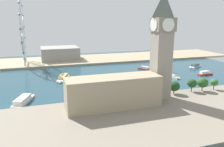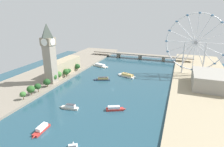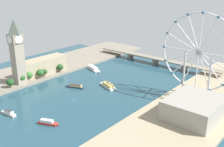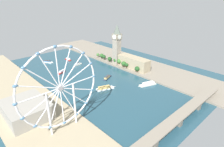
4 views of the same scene
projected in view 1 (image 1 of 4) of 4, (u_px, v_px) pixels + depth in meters
The scene contains 15 objects.
ground_plane at pixel (111, 77), 279.62m from camera, with size 418.46×418.46×0.00m, color #234756.
riverbank_left at pixel (163, 115), 164.44m from camera, with size 90.00×520.00×3.00m, color gray.
riverbank_right at pixel (89, 59), 394.11m from camera, with size 90.00×520.00×3.00m, color tan.
clock_tower at pixel (162, 45), 186.73m from camera, with size 17.07×17.07×87.62m.
parliament_block at pixel (113, 92), 174.50m from camera, with size 22.00×72.82×23.99m, color tan.
tree_row_embankment at pixel (155, 87), 199.41m from camera, with size 14.51×136.24×13.85m.
ferris_wheel at pixel (22, 28), 335.76m from camera, with size 97.81×3.20×102.24m.
riverside_hall at pixel (60, 53), 384.11m from camera, with size 50.59×60.90×20.65m, color gray.
tour_boat_0 at pixel (173, 76), 277.01m from camera, with size 23.67×6.92×5.96m.
tour_boat_1 at pixel (205, 73), 289.08m from camera, with size 6.43×23.14×5.39m.
tour_boat_2 at pixel (63, 78), 266.47m from camera, with size 35.19×18.15×5.62m.
tour_boat_3 at pixel (94, 83), 245.67m from camera, with size 28.12×14.35×5.33m.
tour_boat_4 at pixel (23, 100), 192.85m from camera, with size 36.33×18.58×5.39m.
tour_boat_5 at pixel (144, 68), 318.40m from camera, with size 22.55×13.08×5.07m.
tour_boat_6 at pixel (195, 66), 335.46m from camera, with size 18.34×27.99×4.85m.
Camera 1 is at (-257.97, 82.76, 69.36)m, focal length 36.46 mm.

